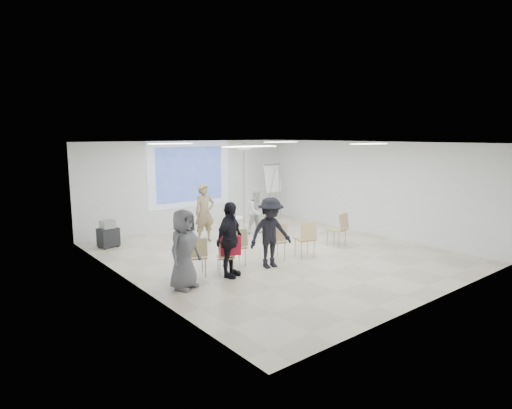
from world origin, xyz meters
TOP-DOWN VIEW (x-y plane):
  - floor at (0.00, 0.00)m, footprint 8.00×9.00m
  - ceiling at (0.00, 0.00)m, footprint 8.00×9.00m
  - wall_back at (0.00, 4.55)m, footprint 8.00×0.10m
  - wall_left at (-4.05, 0.00)m, footprint 0.10×9.00m
  - wall_right at (4.05, 0.00)m, footprint 0.10×9.00m
  - projection_halo at (0.00, 4.49)m, footprint 3.20×0.01m
  - projection_image at (0.00, 4.47)m, footprint 2.60×0.01m
  - pedestal_table at (0.15, 2.10)m, footprint 0.69×0.69m
  - player_left at (-0.78, 2.31)m, footprint 0.78×0.57m
  - player_right at (1.13, 2.14)m, footprint 0.85×0.71m
  - controller_left at (-0.60, 2.56)m, footprint 0.05×0.12m
  - controller_right at (0.95, 2.39)m, footprint 0.06×0.14m
  - chair_far_left at (-2.68, -0.41)m, footprint 0.56×0.58m
  - chair_left_mid at (-2.06, -0.67)m, footprint 0.51×0.52m
  - chair_left_inner at (-1.49, -0.32)m, footprint 0.53×0.55m
  - chair_center at (-0.41, -0.57)m, footprint 0.55×0.58m
  - chair_right_inner at (0.37, -0.85)m, footprint 0.58×0.60m
  - chair_right_far at (1.91, -0.66)m, footprint 0.55×0.58m
  - red_jacket at (-2.03, -0.83)m, footprint 0.47×0.29m
  - laptop at (-1.48, -0.22)m, footprint 0.39×0.32m
  - audience_left at (-2.07, -0.85)m, footprint 1.34×1.12m
  - audience_mid at (-0.89, -0.89)m, footprint 1.37×0.90m
  - audience_outer at (-3.25, -0.87)m, footprint 1.09×0.92m
  - flipchart_easel at (3.07, 3.65)m, footprint 0.92×0.70m
  - av_cart at (-3.32, 3.47)m, footprint 0.59×0.50m
  - ceiling_projector at (0.10, 1.49)m, footprint 0.30×0.25m
  - fluor_panel_nw at (-2.00, 2.00)m, footprint 1.20×0.30m
  - fluor_panel_ne at (2.00, 2.00)m, footprint 1.20×0.30m
  - fluor_panel_sw at (-2.00, -1.50)m, footprint 1.20×0.30m
  - fluor_panel_se at (2.00, -1.50)m, footprint 1.20×0.30m

SIDE VIEW (x-z plane):
  - floor at x=0.00m, z-range -0.10..0.00m
  - av_cart at x=-3.32m, z-range -0.03..0.75m
  - pedestal_table at x=0.15m, z-range 0.04..0.73m
  - chair_left_mid at x=-2.06m, z-range 0.07..0.88m
  - laptop at x=-1.48m, z-range 0.50..0.52m
  - chair_far_left at x=-2.68m, z-range 0.08..1.01m
  - chair_left_inner at x=-1.49m, z-range 0.09..1.04m
  - chair_right_inner at x=0.37m, z-range 0.09..1.06m
  - chair_center at x=-0.41m, z-range 0.09..1.07m
  - chair_right_far at x=1.91m, z-range 0.09..1.08m
  - red_jacket at x=-2.03m, z-range 0.50..0.94m
  - player_right at x=1.13m, z-range 0.00..1.63m
  - audience_outer at x=-3.25m, z-range 0.00..1.91m
  - audience_mid at x=-0.89m, z-range 0.00..1.96m
  - audience_left at x=-2.07m, z-range 0.00..1.99m
  - player_left at x=-0.78m, z-range 0.00..1.99m
  - controller_right at x=0.95m, z-range 1.08..1.12m
  - controller_left at x=-0.60m, z-range 1.29..1.33m
  - wall_back at x=0.00m, z-range 0.00..3.00m
  - wall_left at x=-4.05m, z-range 0.00..3.00m
  - wall_right at x=4.05m, z-range 0.00..3.00m
  - flipchart_easel at x=3.07m, z-range 0.50..2.63m
  - projection_halo at x=0.00m, z-range 0.70..3.00m
  - projection_image at x=0.00m, z-range 0.90..2.80m
  - ceiling_projector at x=0.10m, z-range 1.19..4.19m
  - fluor_panel_nw at x=-2.00m, z-range 2.96..2.98m
  - fluor_panel_ne at x=2.00m, z-range 2.96..2.98m
  - fluor_panel_sw at x=-2.00m, z-range 2.96..2.98m
  - fluor_panel_se at x=2.00m, z-range 2.96..2.98m
  - ceiling at x=0.00m, z-range 3.00..3.10m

